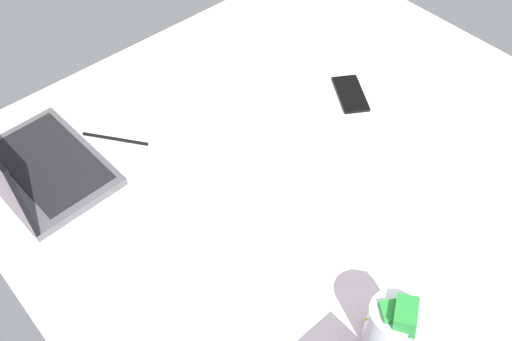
# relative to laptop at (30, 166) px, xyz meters

# --- Properties ---
(bed_mattress) EXTENTS (1.80, 1.40, 0.18)m
(bed_mattress) POSITION_rel_laptop_xyz_m (-0.63, -0.53, -0.13)
(bed_mattress) COLOR silver
(bed_mattress) RESTS_ON ground
(laptop) EXTENTS (0.34, 0.24, 0.23)m
(laptop) POSITION_rel_laptop_xyz_m (0.00, 0.00, 0.00)
(laptop) COLOR #4C4C51
(laptop) RESTS_ON bed_mattress
(snack_cup) EXTENTS (0.10, 0.09, 0.14)m
(snack_cup) POSITION_rel_laptop_xyz_m (-0.80, -0.31, 0.02)
(snack_cup) COLOR silver
(snack_cup) RESTS_ON bed_mattress
(cell_phone) EXTENTS (0.15, 0.13, 0.01)m
(cell_phone) POSITION_rel_laptop_xyz_m (-0.29, -0.76, -0.04)
(cell_phone) COLOR black
(cell_phone) RESTS_ON bed_mattress
(charger_cable) EXTENTS (0.14, 0.11, 0.01)m
(charger_cable) POSITION_rel_laptop_xyz_m (-0.02, -0.21, -0.04)
(charger_cable) COLOR black
(charger_cable) RESTS_ON bed_mattress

